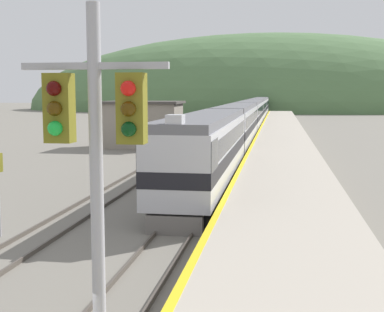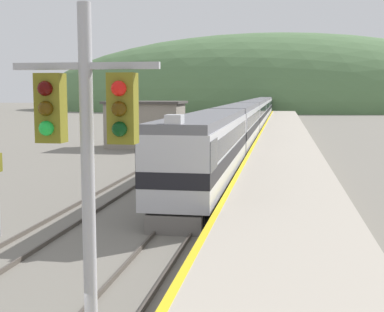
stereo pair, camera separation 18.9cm
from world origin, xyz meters
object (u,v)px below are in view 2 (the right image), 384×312
at_px(express_train_lead_car, 207,149).
at_px(carriage_third, 253,115).
at_px(carriage_second, 240,125).
at_px(carriage_fifth, 265,106).
at_px(carriage_fourth, 260,109).
at_px(signal_mast_main, 87,166).

xyz_separation_m(express_train_lead_car, carriage_third, (0.00, 45.96, -0.01)).
distance_m(carriage_second, carriage_fifth, 70.89).
bearing_deg(express_train_lead_car, carriage_third, 90.00).
distance_m(carriage_fourth, carriage_fifth, 23.63).
bearing_deg(carriage_third, express_train_lead_car, -90.00).
xyz_separation_m(carriage_fourth, signal_mast_main, (1.27, -91.41, 2.09)).
distance_m(express_train_lead_car, carriage_third, 45.96).
xyz_separation_m(carriage_second, carriage_fourth, (0.00, 47.26, 0.00)).
bearing_deg(carriage_second, express_train_lead_car, -90.00).
height_order(carriage_fourth, carriage_fifth, same).
height_order(carriage_second, carriage_third, same).
height_order(carriage_fourth, signal_mast_main, signal_mast_main).
relative_size(express_train_lead_car, carriage_fifth, 0.87).
bearing_deg(express_train_lead_car, carriage_fifth, 90.00).
xyz_separation_m(express_train_lead_car, carriage_second, (0.00, 22.33, -0.01)).
xyz_separation_m(carriage_third, carriage_fifth, (0.00, 47.26, 0.00)).
height_order(express_train_lead_car, carriage_second, express_train_lead_car).
bearing_deg(carriage_fifth, express_train_lead_car, -90.00).
bearing_deg(signal_mast_main, carriage_fourth, 90.80).
height_order(carriage_third, carriage_fourth, same).
bearing_deg(carriage_fourth, carriage_second, -90.00).
bearing_deg(carriage_fifth, carriage_fourth, -90.00).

